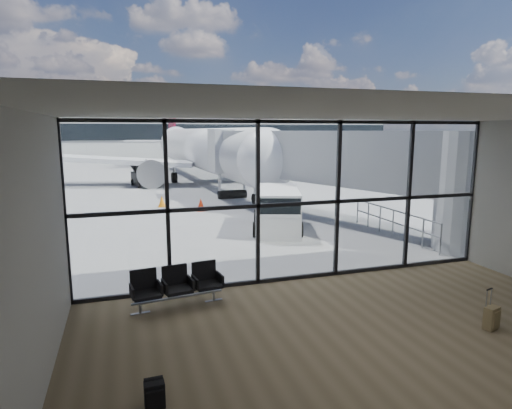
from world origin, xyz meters
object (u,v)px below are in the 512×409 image
seating_row (176,284)px  service_van (277,209)px  suitcase (492,318)px  airliner (202,149)px  backpack (155,395)px  belt_loader (145,178)px

seating_row → service_van: service_van is taller
suitcase → airliner: (-0.81, 29.50, 2.38)m
seating_row → backpack: (-0.82, -3.86, -0.32)m
seating_row → belt_loader: bearing=81.2°
seating_row → suitcase: seating_row is taller
service_van → belt_loader: 17.54m
seating_row → suitcase: (6.25, -3.33, -0.27)m
airliner → belt_loader: airliner is taller
backpack → belt_loader: belt_loader is taller
belt_loader → airliner: bearing=13.9°
backpack → suitcase: 7.08m
service_van → belt_loader: bearing=123.5°
seating_row → service_van: (5.08, 6.78, 0.37)m
backpack → belt_loader: (1.32, 27.56, 0.38)m
service_van → belt_loader: (-4.57, 16.93, -0.30)m
seating_row → suitcase: bearing=-35.6°
suitcase → airliner: airliner is taller
airliner → service_van: 19.47m
service_van → airliner: bearing=107.3°
airliner → belt_loader: size_ratio=8.21×
seating_row → service_van: 8.48m
airliner → belt_loader: 5.88m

